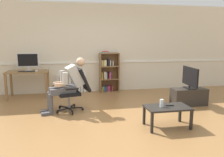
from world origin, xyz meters
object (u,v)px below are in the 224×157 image
object	(u,v)px
tv_screen	(190,77)
coffee_table	(167,109)
spare_remote	(170,105)
bookshelf	(108,73)
computer_desk	(28,75)
office_chair	(75,88)
tv_stand	(189,97)
imac_monitor	(28,61)
keyboard	(27,71)
computer_mouse	(37,71)
radiator	(71,84)
drinking_glass	(162,103)
person_seated	(67,83)

from	to	relation	value
tv_screen	coffee_table	bearing A→B (deg)	141.12
coffee_table	spare_remote	bearing A→B (deg)	30.32
bookshelf	tv_screen	world-z (taller)	bookshelf
computer_desk	office_chair	bearing A→B (deg)	-46.90
tv_screen	spare_remote	world-z (taller)	tv_screen
office_chair	tv_stand	size ratio (longest dim) A/B	1.15
imac_monitor	office_chair	size ratio (longest dim) A/B	0.59
imac_monitor	tv_stand	bearing A→B (deg)	-21.10
keyboard	computer_mouse	distance (m)	0.25
computer_desk	office_chair	xyz separation A→B (m)	(1.27, -1.36, -0.11)
bookshelf	spare_remote	xyz separation A→B (m)	(0.65, -2.94, -0.20)
spare_remote	imac_monitor	bearing A→B (deg)	56.93
radiator	tv_stand	xyz separation A→B (m)	(2.87, -1.87, -0.07)
keyboard	computer_mouse	world-z (taller)	computer_mouse
bookshelf	tv_screen	xyz separation A→B (m)	(1.73, -1.77, 0.09)
tv_stand	drinking_glass	distance (m)	1.76
keyboard	computer_mouse	bearing A→B (deg)	4.52
imac_monitor	person_seated	distance (m)	1.87
imac_monitor	computer_mouse	size ratio (longest dim) A/B	5.71
keyboard	tv_stand	bearing A→B (deg)	-18.32
bookshelf	tv_screen	size ratio (longest dim) A/B	1.66
radiator	computer_desk	bearing A→B (deg)	-161.74
coffee_table	spare_remote	size ratio (longest dim) A/B	5.34
keyboard	bookshelf	world-z (taller)	bookshelf
imac_monitor	drinking_glass	distance (m)	3.96
coffee_table	person_seated	bearing A→B (deg)	144.56
computer_mouse	tv_stand	size ratio (longest dim) A/B	0.12
radiator	spare_remote	xyz separation A→B (m)	(1.79, -3.04, 0.12)
tv_stand	coffee_table	bearing A→B (deg)	-133.34
person_seated	drinking_glass	bearing A→B (deg)	39.83
coffee_table	drinking_glass	world-z (taller)	drinking_glass
computer_desk	spare_remote	xyz separation A→B (m)	(2.97, -2.65, -0.23)
computer_mouse	bookshelf	bearing A→B (deg)	11.26
computer_desk	radiator	xyz separation A→B (m)	(1.18, 0.39, -0.35)
computer_mouse	computer_desk	bearing A→B (deg)	155.12
bookshelf	office_chair	world-z (taller)	bookshelf
imac_monitor	keyboard	xyz separation A→B (m)	(-0.01, -0.22, -0.27)
computer_mouse	person_seated	xyz separation A→B (m)	(0.84, -1.28, -0.12)
tv_stand	drinking_glass	world-z (taller)	drinking_glass
imac_monitor	radiator	bearing A→B (deg)	15.01
tv_stand	bookshelf	bearing A→B (deg)	134.37
radiator	office_chair	xyz separation A→B (m)	(0.09, -1.75, 0.24)
office_chair	drinking_glass	distance (m)	2.02
bookshelf	drinking_glass	distance (m)	3.02
imac_monitor	spare_remote	xyz separation A→B (m)	(2.95, -2.73, -0.64)
office_chair	bookshelf	bearing A→B (deg)	134.75
radiator	spare_remote	distance (m)	3.53
radiator	office_chair	world-z (taller)	office_chair
tv_stand	drinking_glass	xyz separation A→B (m)	(-1.25, -1.21, 0.25)
tv_stand	spare_remote	xyz separation A→B (m)	(-1.08, -1.17, 0.19)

